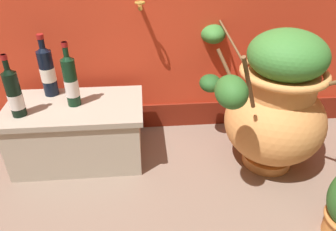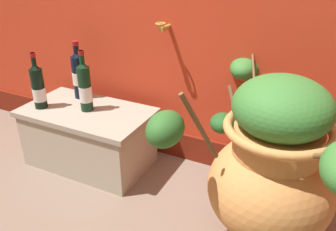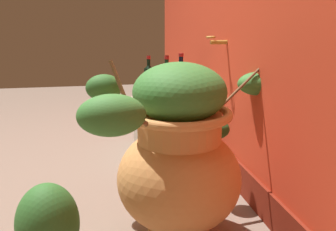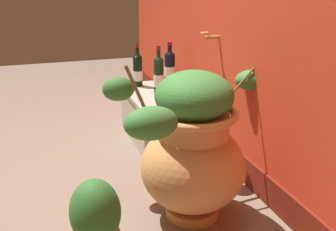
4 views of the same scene
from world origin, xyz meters
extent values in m
cube|color=maroon|center=(0.00, 1.10, 0.08)|extent=(4.40, 0.02, 0.17)
cylinder|color=#B28433|center=(-0.17, 1.05, 0.80)|extent=(0.02, 0.10, 0.02)
torus|color=#B28433|center=(-0.17, 1.00, 0.83)|extent=(0.06, 0.06, 0.01)
cylinder|color=#D68E4C|center=(0.51, 0.66, 0.03)|extent=(0.27, 0.27, 0.05)
ellipsoid|color=#D68E4C|center=(0.51, 0.66, 0.27)|extent=(0.52, 0.52, 0.45)
cylinder|color=#D68E4C|center=(0.51, 0.66, 0.49)|extent=(0.35, 0.35, 0.13)
torus|color=#D68E4C|center=(0.51, 0.66, 0.56)|extent=(0.43, 0.43, 0.04)
cylinder|color=brown|center=(0.26, 0.45, 0.61)|extent=(0.13, 0.12, 0.29)
ellipsoid|color=#2D6628|center=(0.17, 0.37, 0.61)|extent=(0.13, 0.17, 0.13)
cylinder|color=brown|center=(0.29, 0.86, 0.49)|extent=(0.13, 0.12, 0.23)
ellipsoid|color=#235623|center=(0.21, 0.92, 0.39)|extent=(0.13, 0.14, 0.10)
cylinder|color=brown|center=(0.33, 0.98, 0.61)|extent=(0.14, 0.31, 0.23)
ellipsoid|color=#387A33|center=(0.25, 1.12, 0.62)|extent=(0.15, 0.22, 0.12)
cylinder|color=brown|center=(0.69, 0.45, 0.61)|extent=(0.12, 0.18, 0.15)
ellipsoid|color=#387A33|center=(0.51, 0.66, 0.65)|extent=(0.38, 0.38, 0.24)
cube|color=#B2A893|center=(-0.55, 0.81, 0.17)|extent=(0.69, 0.40, 0.35)
cube|color=#A09785|center=(-0.55, 0.81, 0.33)|extent=(0.74, 0.42, 0.03)
cylinder|color=black|center=(-0.70, 0.94, 0.48)|extent=(0.08, 0.08, 0.25)
cone|color=black|center=(-0.70, 0.94, 0.62)|extent=(0.08, 0.08, 0.04)
cylinder|color=black|center=(-0.70, 0.94, 0.65)|extent=(0.03, 0.03, 0.09)
cylinder|color=maroon|center=(-0.70, 0.94, 0.68)|extent=(0.04, 0.04, 0.02)
cylinder|color=white|center=(-0.70, 0.94, 0.47)|extent=(0.08, 0.08, 0.08)
cylinder|color=black|center=(-0.81, 0.72, 0.46)|extent=(0.07, 0.07, 0.23)
cone|color=black|center=(-0.81, 0.72, 0.59)|extent=(0.07, 0.07, 0.04)
cylinder|color=black|center=(-0.81, 0.72, 0.62)|extent=(0.03, 0.03, 0.09)
cylinder|color=maroon|center=(-0.81, 0.72, 0.66)|extent=(0.03, 0.03, 0.02)
cylinder|color=silver|center=(-0.81, 0.72, 0.43)|extent=(0.07, 0.07, 0.08)
cylinder|color=black|center=(-0.55, 0.81, 0.48)|extent=(0.07, 0.07, 0.25)
cone|color=black|center=(-0.55, 0.81, 0.61)|extent=(0.07, 0.07, 0.04)
cylinder|color=black|center=(-0.55, 0.81, 0.65)|extent=(0.03, 0.03, 0.09)
cylinder|color=maroon|center=(-0.55, 0.81, 0.68)|extent=(0.03, 0.03, 0.02)
cylinder|color=silver|center=(-0.55, 0.81, 0.45)|extent=(0.07, 0.07, 0.09)
camera|label=1|loc=(-0.18, -0.70, 1.17)|focal=33.51mm
camera|label=2|loc=(0.66, -0.60, 1.21)|focal=37.64mm
camera|label=3|loc=(1.95, 0.34, 0.93)|focal=40.06mm
camera|label=4|loc=(2.36, -0.07, 1.24)|focal=46.84mm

